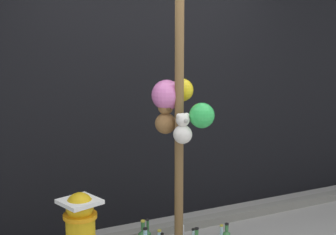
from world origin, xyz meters
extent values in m
cube|color=black|center=(0.00, 1.55, 1.57)|extent=(10.00, 0.20, 3.14)
cube|color=slate|center=(0.00, 1.08, 0.04)|extent=(8.00, 0.12, 0.08)
cylinder|color=brown|center=(-0.24, 0.44, 1.39)|extent=(0.07, 0.07, 2.77)
sphere|color=yellow|center=(-0.15, 0.57, 1.46)|extent=(0.19, 0.19, 0.19)
sphere|color=green|center=(-0.12, 0.29, 1.29)|extent=(0.20, 0.20, 0.20)
sphere|color=#D66BB2|center=(-0.29, 0.56, 1.42)|extent=(0.25, 0.25, 0.25)
sphere|color=brown|center=(-0.31, 0.55, 1.20)|extent=(0.17, 0.17, 0.17)
sphere|color=brown|center=(-0.31, 0.55, 1.33)|extent=(0.12, 0.12, 0.12)
sphere|color=brown|center=(-0.35, 0.55, 1.36)|extent=(0.05, 0.05, 0.05)
sphere|color=brown|center=(-0.27, 0.55, 1.36)|extent=(0.05, 0.05, 0.05)
sphere|color=brown|center=(-0.31, 0.50, 1.33)|extent=(0.04, 0.04, 0.04)
sphere|color=silver|center=(-0.27, 0.32, 1.15)|extent=(0.15, 0.15, 0.15)
sphere|color=silver|center=(-0.27, 0.32, 1.26)|extent=(0.11, 0.11, 0.11)
sphere|color=silver|center=(-0.31, 0.32, 1.29)|extent=(0.04, 0.04, 0.04)
sphere|color=silver|center=(-0.24, 0.32, 1.29)|extent=(0.04, 0.04, 0.04)
sphere|color=#9D9992|center=(-0.27, 0.28, 1.26)|extent=(0.04, 0.04, 0.04)
cylinder|color=orange|center=(-1.10, 0.35, 0.62)|extent=(0.25, 0.25, 0.03)
sphere|color=gold|center=(-1.10, 0.35, 0.69)|extent=(0.20, 0.20, 0.20)
cube|color=white|center=(-1.10, 0.35, 0.72)|extent=(0.32, 0.32, 0.03)
cylinder|color=#B2DBEA|center=(0.14, 0.38, 0.26)|extent=(0.03, 0.03, 0.08)
cylinder|color=gold|center=(0.14, 0.38, 0.30)|extent=(0.03, 0.03, 0.01)
cylinder|color=#B2DBEA|center=(-0.13, 0.40, 0.27)|extent=(0.02, 0.02, 0.07)
cylinder|color=black|center=(-0.13, 0.40, 0.31)|extent=(0.03, 0.03, 0.01)
cone|color=#337038|center=(0.12, 0.28, 0.29)|extent=(0.06, 0.06, 0.03)
cylinder|color=#337038|center=(0.12, 0.28, 0.33)|extent=(0.03, 0.03, 0.05)
cylinder|color=black|center=(0.12, 0.28, 0.36)|extent=(0.04, 0.04, 0.01)
cylinder|color=black|center=(-0.39, 0.45, 0.30)|extent=(0.03, 0.03, 0.01)
cone|color=#337038|center=(-0.42, 0.67, 0.24)|extent=(0.06, 0.06, 0.02)
cylinder|color=#337038|center=(-0.42, 0.67, 0.30)|extent=(0.02, 0.02, 0.09)
cylinder|color=black|center=(-0.42, 0.67, 0.35)|extent=(0.03, 0.03, 0.01)
cylinder|color=#B2DBEA|center=(-0.36, 0.56, 0.25)|extent=(0.03, 0.03, 0.06)
cylinder|color=gold|center=(-0.36, 0.56, 0.28)|extent=(0.03, 0.03, 0.01)
cylinder|color=#337038|center=(-0.15, 0.31, 0.32)|extent=(0.03, 0.03, 0.06)
cylinder|color=black|center=(-0.15, 0.31, 0.36)|extent=(0.04, 0.04, 0.01)
cone|color=#337038|center=(-0.49, 0.61, 0.28)|extent=(0.08, 0.08, 0.03)
cylinder|color=#337038|center=(-0.49, 0.61, 0.33)|extent=(0.03, 0.03, 0.07)
cylinder|color=gold|center=(-0.49, 0.61, 0.37)|extent=(0.04, 0.04, 0.01)
cone|color=silver|center=(-0.15, 0.58, 0.29)|extent=(0.06, 0.06, 0.02)
cylinder|color=silver|center=(-0.15, 0.58, 0.33)|extent=(0.03, 0.03, 0.06)
cylinder|color=black|center=(-0.15, 0.58, 0.37)|extent=(0.03, 0.03, 0.01)
cylinder|color=#93CCE0|center=(-0.55, 0.43, 0.33)|extent=(0.03, 0.03, 0.09)
cylinder|color=black|center=(-0.55, 0.43, 0.38)|extent=(0.04, 0.04, 0.01)
camera|label=1|loc=(-2.06, -3.02, 1.98)|focal=53.80mm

